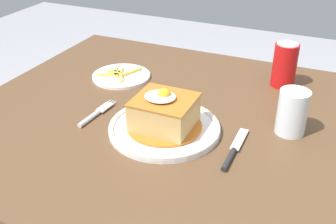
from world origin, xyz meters
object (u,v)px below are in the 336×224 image
object	(u,v)px
soda_can	(285,65)
drinking_glass	(292,115)
side_plate_fries	(121,76)
main_plate	(164,128)
knife	(232,153)
fork	(94,115)

from	to	relation	value
soda_can	drinking_glass	distance (m)	0.25
drinking_glass	side_plate_fries	world-z (taller)	drinking_glass
main_plate	drinking_glass	bearing A→B (deg)	23.04
main_plate	side_plate_fries	size ratio (longest dim) A/B	1.52
drinking_glass	soda_can	bearing A→B (deg)	104.15
main_plate	knife	bearing A→B (deg)	-10.48
fork	knife	distance (m)	0.36
main_plate	drinking_glass	world-z (taller)	drinking_glass
drinking_glass	knife	bearing A→B (deg)	-123.11
fork	soda_can	size ratio (longest dim) A/B	1.14
fork	soda_can	xyz separation A→B (m)	(0.39, 0.37, 0.06)
knife	soda_can	size ratio (longest dim) A/B	1.33
side_plate_fries	drinking_glass	bearing A→B (deg)	-11.72
fork	soda_can	bearing A→B (deg)	43.65
fork	drinking_glass	xyz separation A→B (m)	(0.45, 0.12, 0.04)
soda_can	main_plate	bearing A→B (deg)	-119.63
fork	knife	size ratio (longest dim) A/B	0.86
fork	main_plate	bearing A→B (deg)	3.71
knife	drinking_glass	distance (m)	0.18
main_plate	soda_can	world-z (taller)	soda_can
side_plate_fries	fork	bearing A→B (deg)	-76.49
knife	drinking_glass	bearing A→B (deg)	56.89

